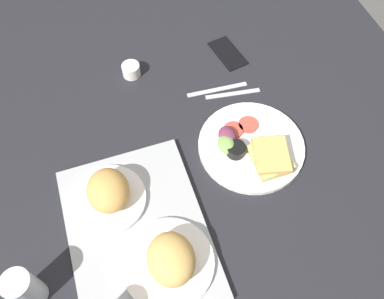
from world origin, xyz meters
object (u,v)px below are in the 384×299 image
(espresso_cup, at_px, (131,70))
(bread_plate_far, at_px, (108,193))
(knife, at_px, (217,89))
(plate_with_salad, at_px, (252,148))
(drinking_glass, at_px, (25,289))
(bread_plate_near, at_px, (170,260))
(fork, at_px, (233,93))
(cell_phone, at_px, (228,53))
(serving_tray, at_px, (138,232))

(espresso_cup, bearing_deg, bread_plate_far, 160.29)
(knife, bearing_deg, espresso_cup, -27.99)
(plate_with_salad, distance_m, knife, 0.24)
(plate_with_salad, height_order, drinking_glass, drinking_glass)
(bread_plate_near, bearing_deg, bread_plate_far, 26.02)
(drinking_glass, height_order, knife, drinking_glass)
(bread_plate_far, bearing_deg, fork, -60.23)
(bread_plate_near, bearing_deg, drinking_glass, 84.02)
(drinking_glass, xyz_separation_m, espresso_cup, (0.59, -0.36, -0.04))
(bread_plate_far, height_order, cell_phone, bread_plate_far)
(fork, distance_m, knife, 0.05)
(serving_tray, bearing_deg, fork, -47.96)
(bread_plate_far, xyz_separation_m, fork, (0.24, -0.43, -0.05))
(serving_tray, xyz_separation_m, bread_plate_far, (0.10, 0.04, 0.05))
(drinking_glass, height_order, espresso_cup, drinking_glass)
(knife, distance_m, cell_phone, 0.16)
(fork, bearing_deg, espresso_cup, -24.62)
(cell_phone, bearing_deg, serving_tray, 128.89)
(bread_plate_near, height_order, fork, bread_plate_near)
(serving_tray, bearing_deg, plate_with_salad, -69.04)
(plate_with_salad, xyz_separation_m, fork, (0.21, -0.02, -0.01))
(bread_plate_near, xyz_separation_m, knife, (0.48, -0.29, -0.05))
(bread_plate_far, bearing_deg, bread_plate_near, -153.98)
(bread_plate_near, height_order, knife, bread_plate_near)
(bread_plate_far, height_order, knife, bread_plate_far)
(bread_plate_far, xyz_separation_m, cell_phone, (0.41, -0.47, -0.05))
(fork, height_order, knife, same)
(drinking_glass, distance_m, fork, 0.77)
(espresso_cup, xyz_separation_m, cell_phone, (-0.01, -0.32, -0.02))
(drinking_glass, relative_size, knife, 0.65)
(fork, bearing_deg, knife, -29.70)
(bread_plate_far, relative_size, cell_phone, 1.33)
(serving_tray, height_order, drinking_glass, drinking_glass)
(bread_plate_far, distance_m, plate_with_salad, 0.40)
(bread_plate_near, relative_size, fork, 1.28)
(espresso_cup, bearing_deg, serving_tray, 168.61)
(bread_plate_far, distance_m, knife, 0.48)
(bread_plate_near, bearing_deg, fork, -35.99)
(serving_tray, bearing_deg, bread_plate_near, -152.37)
(plate_with_salad, relative_size, knife, 1.56)
(knife, bearing_deg, drinking_glass, 39.44)
(fork, bearing_deg, serving_tray, 49.21)
(bread_plate_near, bearing_deg, plate_with_salad, -51.28)
(bread_plate_near, distance_m, knife, 0.56)
(serving_tray, height_order, plate_with_salad, plate_with_salad)
(bread_plate_near, bearing_deg, serving_tray, 27.63)
(serving_tray, distance_m, espresso_cup, 0.53)
(bread_plate_near, xyz_separation_m, bread_plate_far, (0.20, 0.10, 0.00))
(plate_with_salad, height_order, espresso_cup, plate_with_salad)
(espresso_cup, bearing_deg, fork, -121.79)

